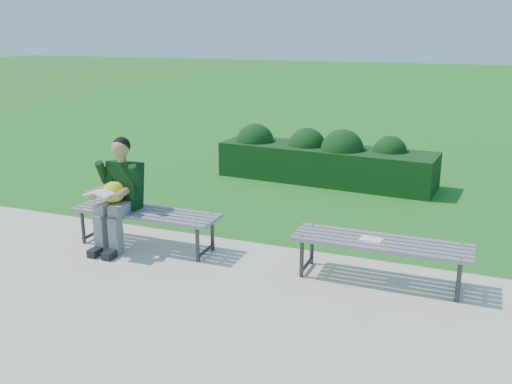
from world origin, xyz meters
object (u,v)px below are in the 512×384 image
at_px(bench_left, 146,215).
at_px(seated_boy, 118,191).
at_px(hedge, 322,158).
at_px(paper_sheet, 371,239).
at_px(bench_right, 381,246).

distance_m(bench_left, seated_boy, 0.43).
bearing_deg(seated_boy, hedge, 70.46).
xyz_separation_m(hedge, bench_left, (-1.10, -3.85, 0.02)).
bearing_deg(bench_left, paper_sheet, 0.89).
xyz_separation_m(hedge, seated_boy, (-1.40, -3.95, 0.32)).
height_order(hedge, bench_left, hedge).
bearing_deg(paper_sheet, bench_right, 0.00).
xyz_separation_m(bench_right, seated_boy, (-3.06, -0.14, 0.30)).
xyz_separation_m(bench_left, paper_sheet, (2.66, 0.04, 0.06)).
height_order(bench_left, bench_right, same).
xyz_separation_m(bench_right, paper_sheet, (-0.10, 0.00, 0.06)).
height_order(hedge, paper_sheet, hedge).
relative_size(bench_left, paper_sheet, 7.56).
height_order(hedge, bench_right, hedge).
height_order(bench_left, seated_boy, seated_boy).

